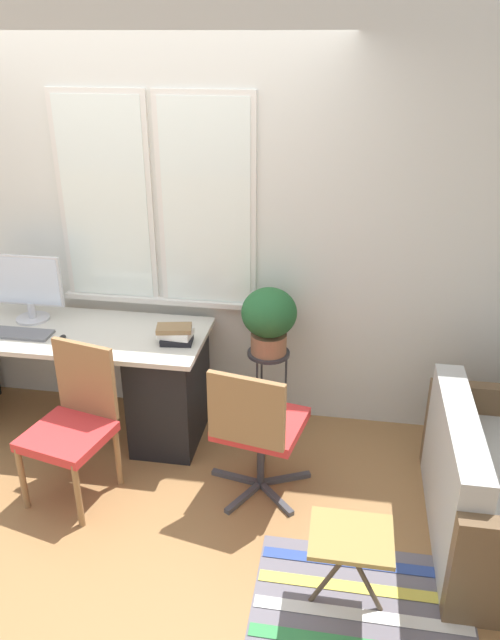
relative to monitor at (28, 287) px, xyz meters
The scene contains 13 objects.
ground_plane 1.33m from the monitor, 30.90° to the right, with size 14.00×14.00×0.00m, color #9E7042.
wall_back_with_window 0.92m from the monitor, 21.49° to the left, with size 9.00×0.12×2.70m.
desk 0.61m from the monitor, 39.23° to the right, with size 2.10×0.69×0.74m.
monitor is the anchor object (origin of this frame).
keyboard 0.32m from the monitor, 86.49° to the right, with size 0.44×0.15×0.02m.
mouse 0.47m from the monitor, 38.23° to the right, with size 0.04×0.06×0.03m.
book_stack 1.06m from the monitor, ahead, with size 0.23×0.17×0.11m.
desk_chair_wooden 1.05m from the monitor, 51.87° to the right, with size 0.52×0.53×0.90m.
office_chair_swivel 1.79m from the monitor, 20.51° to the right, with size 0.61×0.61×0.88m.
plant_stand 1.64m from the monitor, ahead, with size 0.28×0.28×0.61m.
potted_plant 1.59m from the monitor, ahead, with size 0.35×0.35×0.44m.
floor_rug_striped 2.79m from the monitor, 31.62° to the right, with size 1.05×0.87×0.01m.
folding_stool 2.59m from the monitor, 31.57° to the right, with size 0.38×0.32×0.45m.
Camera 1 is at (1.27, -3.03, 2.50)m, focal length 35.00 mm.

